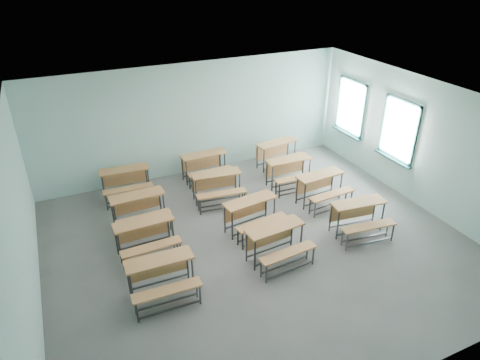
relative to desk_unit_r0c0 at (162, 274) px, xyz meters
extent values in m
cube|color=slate|center=(2.36, 0.72, -0.54)|extent=(9.00, 8.00, 0.02)
cube|color=white|center=(2.36, 0.72, 2.68)|extent=(9.00, 8.00, 0.02)
cube|color=silver|center=(2.36, 4.73, 1.07)|extent=(9.00, 0.02, 3.20)
cube|color=silver|center=(2.36, -3.29, 1.07)|extent=(9.00, 0.02, 3.20)
cube|color=silver|center=(-2.15, 0.72, 1.07)|extent=(0.02, 8.00, 3.20)
cube|color=silver|center=(6.87, 0.72, 1.07)|extent=(0.02, 8.00, 3.20)
cube|color=#194746|center=(6.83, 3.52, 0.40)|extent=(0.06, 1.20, 0.06)
cube|color=#194746|center=(6.83, 3.52, 1.94)|extent=(0.06, 1.20, 0.06)
cube|color=#194746|center=(6.83, 2.95, 1.17)|extent=(0.06, 0.06, 1.60)
cube|color=#194746|center=(6.83, 4.09, 1.17)|extent=(0.06, 0.06, 1.60)
cube|color=#194746|center=(6.83, 3.52, 1.17)|extent=(0.04, 0.04, 1.48)
cube|color=#194746|center=(6.83, 3.52, 1.17)|extent=(0.04, 1.08, 0.04)
cube|color=#194746|center=(6.79, 3.52, 0.34)|extent=(0.14, 1.28, 0.04)
cube|color=white|center=(6.86, 3.52, 1.17)|extent=(0.01, 1.08, 1.48)
cube|color=#194746|center=(6.83, 1.52, 0.40)|extent=(0.06, 1.20, 0.06)
cube|color=#194746|center=(6.83, 1.52, 1.94)|extent=(0.06, 1.20, 0.06)
cube|color=#194746|center=(6.83, 0.95, 1.17)|extent=(0.06, 0.06, 1.60)
cube|color=#194746|center=(6.83, 2.09, 1.17)|extent=(0.06, 0.06, 1.60)
cube|color=#194746|center=(6.83, 1.52, 1.17)|extent=(0.04, 0.04, 1.48)
cube|color=#194746|center=(6.83, 1.52, 1.17)|extent=(0.04, 1.08, 0.04)
cube|color=#194746|center=(6.79, 1.52, 0.34)|extent=(0.14, 1.28, 0.04)
cube|color=white|center=(6.86, 1.52, 1.17)|extent=(0.01, 1.08, 1.48)
cube|color=#B57641|center=(0.00, 0.11, 0.24)|extent=(1.27, 0.46, 0.04)
cube|color=#B57641|center=(0.01, 0.31, -0.08)|extent=(1.20, 0.06, 0.43)
cylinder|color=#383A3D|center=(-0.58, -0.04, -0.16)|extent=(0.04, 0.04, 0.74)
cylinder|color=#383A3D|center=(0.58, -0.07, -0.16)|extent=(0.04, 0.04, 0.74)
cylinder|color=#383A3D|center=(-0.57, 0.30, -0.16)|extent=(0.04, 0.04, 0.74)
cylinder|color=#383A3D|center=(0.58, 0.26, -0.16)|extent=(0.04, 0.04, 0.74)
cube|color=#383A3D|center=(0.00, -0.05, -0.42)|extent=(1.15, 0.06, 0.03)
cube|color=#383A3D|center=(0.01, 0.28, -0.42)|extent=(1.15, 0.06, 0.03)
cube|color=#B57641|center=(-0.01, -0.39, -0.08)|extent=(1.27, 0.30, 0.04)
cylinder|color=#383A3D|center=(-0.59, -0.47, -0.31)|extent=(0.04, 0.04, 0.44)
cylinder|color=#383A3D|center=(0.56, -0.51, -0.31)|extent=(0.04, 0.04, 0.44)
cylinder|color=#383A3D|center=(-0.59, -0.27, -0.31)|extent=(0.04, 0.04, 0.44)
cylinder|color=#383A3D|center=(0.57, -0.31, -0.31)|extent=(0.04, 0.04, 0.44)
cube|color=#383A3D|center=(-0.01, -0.49, -0.45)|extent=(1.15, 0.06, 0.03)
cube|color=#383A3D|center=(-0.01, -0.29, -0.45)|extent=(1.15, 0.06, 0.03)
cube|color=#B57641|center=(2.46, 0.14, 0.24)|extent=(1.29, 0.53, 0.04)
cube|color=#B57641|center=(2.44, 0.33, -0.08)|extent=(1.19, 0.12, 0.43)
cylinder|color=#383A3D|center=(1.90, -0.08, -0.16)|extent=(0.04, 0.04, 0.74)
cylinder|color=#383A3D|center=(3.05, 0.02, -0.16)|extent=(0.04, 0.04, 0.74)
cylinder|color=#383A3D|center=(1.87, 0.26, -0.16)|extent=(0.04, 0.04, 0.74)
cylinder|color=#383A3D|center=(3.02, 0.36, -0.16)|extent=(0.04, 0.04, 0.74)
cube|color=#383A3D|center=(2.47, -0.03, -0.42)|extent=(1.15, 0.13, 0.03)
cube|color=#383A3D|center=(2.44, 0.31, -0.42)|extent=(1.15, 0.13, 0.03)
cube|color=#B57641|center=(2.50, -0.36, -0.08)|extent=(1.28, 0.37, 0.04)
cylinder|color=#383A3D|center=(1.93, -0.51, -0.31)|extent=(0.04, 0.04, 0.44)
cylinder|color=#383A3D|center=(3.08, -0.41, -0.31)|extent=(0.04, 0.04, 0.44)
cylinder|color=#383A3D|center=(1.92, -0.31, -0.31)|extent=(0.04, 0.04, 0.44)
cylinder|color=#383A3D|center=(3.07, -0.21, -0.31)|extent=(0.04, 0.04, 0.44)
cube|color=#383A3D|center=(2.51, -0.46, -0.45)|extent=(1.15, 0.13, 0.03)
cube|color=#383A3D|center=(2.49, -0.26, -0.45)|extent=(1.15, 0.13, 0.03)
cube|color=#B57641|center=(4.66, 0.21, 0.24)|extent=(1.30, 0.57, 0.04)
cube|color=#B57641|center=(4.68, 0.40, -0.08)|extent=(1.19, 0.17, 0.43)
cylinder|color=#383A3D|center=(4.06, 0.11, -0.16)|extent=(0.04, 0.04, 0.74)
cylinder|color=#383A3D|center=(5.21, -0.03, -0.16)|extent=(0.04, 0.04, 0.74)
cylinder|color=#383A3D|center=(4.10, 0.45, -0.16)|extent=(0.04, 0.04, 0.74)
cylinder|color=#383A3D|center=(5.25, 0.30, -0.16)|extent=(0.04, 0.04, 0.74)
cube|color=#383A3D|center=(4.63, 0.04, -0.42)|extent=(1.15, 0.17, 0.03)
cube|color=#383A3D|center=(4.68, 0.37, -0.42)|extent=(1.15, 0.17, 0.03)
cube|color=#B57641|center=(4.59, -0.29, -0.08)|extent=(1.28, 0.41, 0.04)
cylinder|color=#383A3D|center=(4.01, -0.32, -0.31)|extent=(0.04, 0.04, 0.44)
cylinder|color=#383A3D|center=(5.15, -0.46, -0.31)|extent=(0.04, 0.04, 0.44)
cylinder|color=#383A3D|center=(4.03, -0.12, -0.31)|extent=(0.04, 0.04, 0.44)
cylinder|color=#383A3D|center=(5.18, -0.26, -0.31)|extent=(0.04, 0.04, 0.44)
cube|color=#383A3D|center=(4.58, -0.39, -0.45)|extent=(1.15, 0.17, 0.03)
cube|color=#383A3D|center=(4.61, -0.19, -0.45)|extent=(1.15, 0.17, 0.03)
cube|color=#B57641|center=(0.03, 1.47, 0.24)|extent=(1.27, 0.46, 0.04)
cube|color=#B57641|center=(0.03, 1.67, -0.08)|extent=(1.20, 0.06, 0.43)
cylinder|color=#383A3D|center=(-0.54, 1.29, -0.16)|extent=(0.04, 0.04, 0.74)
cylinder|color=#383A3D|center=(0.61, 1.32, -0.16)|extent=(0.04, 0.04, 0.74)
cylinder|color=#383A3D|center=(-0.55, 1.62, -0.16)|extent=(0.04, 0.04, 0.74)
cylinder|color=#383A3D|center=(0.60, 1.66, -0.16)|extent=(0.04, 0.04, 0.74)
cube|color=#383A3D|center=(0.04, 1.30, -0.42)|extent=(1.15, 0.07, 0.03)
cube|color=#383A3D|center=(0.03, 1.64, -0.42)|extent=(1.15, 0.07, 0.03)
cube|color=#B57641|center=(0.05, 0.97, -0.08)|extent=(1.27, 0.30, 0.04)
cylinder|color=#383A3D|center=(-0.52, 0.85, -0.31)|extent=(0.04, 0.04, 0.44)
cylinder|color=#383A3D|center=(0.63, 0.89, -0.31)|extent=(0.04, 0.04, 0.44)
cylinder|color=#383A3D|center=(-0.53, 1.05, -0.31)|extent=(0.04, 0.04, 0.44)
cylinder|color=#383A3D|center=(0.62, 1.09, -0.31)|extent=(0.04, 0.04, 0.44)
cube|color=#383A3D|center=(0.05, 0.87, -0.45)|extent=(1.15, 0.07, 0.03)
cube|color=#383A3D|center=(0.05, 1.07, -0.45)|extent=(1.15, 0.07, 0.03)
cube|color=#B57641|center=(2.46, 1.32, 0.24)|extent=(1.30, 0.58, 0.04)
cube|color=#B57641|center=(2.43, 1.51, -0.08)|extent=(1.19, 0.17, 0.43)
cylinder|color=#383A3D|center=(1.90, 1.08, -0.16)|extent=(0.04, 0.04, 0.74)
cylinder|color=#383A3D|center=(3.05, 1.22, -0.16)|extent=(0.04, 0.04, 0.74)
cylinder|color=#383A3D|center=(1.86, 1.41, -0.16)|extent=(0.04, 0.04, 0.74)
cylinder|color=#383A3D|center=(3.01, 1.56, -0.16)|extent=(0.04, 0.04, 0.74)
cube|color=#383A3D|center=(2.48, 1.15, -0.42)|extent=(1.15, 0.18, 0.03)
cube|color=#383A3D|center=(2.43, 1.48, -0.42)|extent=(1.15, 0.18, 0.03)
cube|color=#B57641|center=(2.52, 0.82, -0.08)|extent=(1.28, 0.42, 0.04)
cylinder|color=#383A3D|center=(1.96, 0.65, -0.31)|extent=(0.04, 0.04, 0.44)
cylinder|color=#383A3D|center=(3.10, 0.79, -0.31)|extent=(0.04, 0.04, 0.44)
cylinder|color=#383A3D|center=(1.93, 0.84, -0.31)|extent=(0.04, 0.04, 0.44)
cylinder|color=#383A3D|center=(3.08, 0.99, -0.31)|extent=(0.04, 0.04, 0.44)
cube|color=#383A3D|center=(2.53, 0.72, -0.45)|extent=(1.15, 0.18, 0.03)
cube|color=#383A3D|center=(2.51, 0.92, -0.45)|extent=(1.15, 0.18, 0.03)
cube|color=#B57641|center=(4.63, 1.70, 0.24)|extent=(1.29, 0.51, 0.04)
cube|color=#B57641|center=(4.61, 1.90, -0.08)|extent=(1.19, 0.10, 0.43)
cylinder|color=#383A3D|center=(4.06, 1.49, -0.16)|extent=(0.04, 0.04, 0.74)
cylinder|color=#383A3D|center=(5.21, 1.57, -0.16)|extent=(0.04, 0.04, 0.74)
cylinder|color=#383A3D|center=(4.04, 1.83, -0.16)|extent=(0.04, 0.04, 0.74)
cylinder|color=#383A3D|center=(5.19, 1.91, -0.16)|extent=(0.04, 0.04, 0.74)
cube|color=#383A3D|center=(4.64, 1.53, -0.42)|extent=(1.15, 0.11, 0.03)
cube|color=#383A3D|center=(4.61, 1.87, -0.42)|extent=(1.15, 0.11, 0.03)
cube|color=#B57641|center=(4.66, 1.20, -0.08)|extent=(1.27, 0.35, 0.04)
cylinder|color=#383A3D|center=(4.09, 1.06, -0.31)|extent=(0.04, 0.04, 0.44)
cylinder|color=#383A3D|center=(5.24, 1.14, -0.31)|extent=(0.04, 0.04, 0.44)
cylinder|color=#383A3D|center=(4.08, 1.26, -0.31)|extent=(0.04, 0.04, 0.44)
cylinder|color=#383A3D|center=(5.23, 1.34, -0.31)|extent=(0.04, 0.04, 0.44)
cube|color=#383A3D|center=(4.67, 1.10, -0.45)|extent=(1.15, 0.11, 0.03)
cube|color=#383A3D|center=(4.65, 1.30, -0.45)|extent=(1.15, 0.11, 0.03)
cube|color=#B57641|center=(0.16, 2.63, 0.24)|extent=(1.27, 0.45, 0.04)
cube|color=#B57641|center=(0.15, 2.82, -0.08)|extent=(1.20, 0.05, 0.43)
cylinder|color=#383A3D|center=(-0.42, 2.44, -0.16)|extent=(0.04, 0.04, 0.74)
cylinder|color=#383A3D|center=(0.74, 2.47, -0.16)|extent=(0.04, 0.04, 0.74)
cylinder|color=#383A3D|center=(-0.43, 2.78, -0.16)|extent=(0.04, 0.04, 0.74)
cylinder|color=#383A3D|center=(0.73, 2.81, -0.16)|extent=(0.04, 0.04, 0.74)
cube|color=#383A3D|center=(0.16, 2.46, -0.42)|extent=(1.15, 0.06, 0.03)
cube|color=#383A3D|center=(0.15, 2.79, -0.42)|extent=(1.15, 0.06, 0.03)
cube|color=#B57641|center=(0.17, 2.12, -0.08)|extent=(1.27, 0.30, 0.04)
cylinder|color=#383A3D|center=(-0.41, 2.01, -0.31)|extent=(0.04, 0.04, 0.44)
cylinder|color=#383A3D|center=(0.75, 2.04, -0.31)|extent=(0.04, 0.04, 0.44)
cylinder|color=#383A3D|center=(-0.41, 2.21, -0.31)|extent=(0.04, 0.04, 0.44)
cylinder|color=#383A3D|center=(0.74, 2.24, -0.31)|extent=(0.04, 0.04, 0.44)
cube|color=#383A3D|center=(0.17, 2.02, -0.45)|extent=(1.15, 0.06, 0.03)
cube|color=#383A3D|center=(0.17, 2.22, -0.45)|extent=(1.15, 0.06, 0.03)
cube|color=#B57641|center=(2.25, 2.88, 0.24)|extent=(1.30, 0.57, 0.04)
cube|color=#B57641|center=(2.27, 3.07, -0.08)|extent=(1.19, 0.16, 0.43)
cylinder|color=#383A3D|center=(1.65, 2.78, -0.16)|extent=(0.04, 0.04, 0.74)
cylinder|color=#383A3D|center=(2.80, 2.64, -0.16)|extent=(0.04, 0.04, 0.74)
cylinder|color=#383A3D|center=(1.69, 3.12, -0.16)|extent=(0.04, 0.04, 0.74)
cylinder|color=#383A3D|center=(2.84, 2.98, -0.16)|extent=(0.04, 0.04, 0.74)
cube|color=#383A3D|center=(2.23, 2.71, -0.42)|extent=(1.15, 0.17, 0.03)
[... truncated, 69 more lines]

